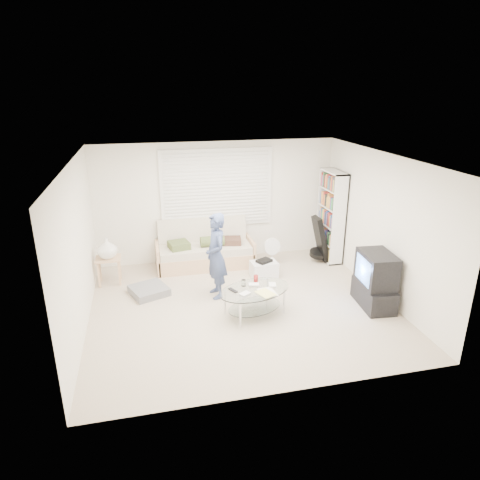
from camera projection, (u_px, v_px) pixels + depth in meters
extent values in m
plane|color=tan|center=(241.00, 306.00, 7.30)|extent=(5.00, 5.00, 0.00)
cube|color=white|center=(217.00, 202.00, 8.94)|extent=(5.00, 0.02, 2.50)
cube|color=white|center=(287.00, 302.00, 4.82)|extent=(5.00, 0.02, 2.50)
cube|color=white|center=(78.00, 250.00, 6.35)|extent=(0.02, 4.50, 2.50)
cube|color=white|center=(382.00, 226.00, 7.40)|extent=(0.02, 4.50, 2.50)
cube|color=white|center=(241.00, 159.00, 6.45)|extent=(5.00, 4.50, 0.02)
cube|color=white|center=(217.00, 188.00, 8.81)|extent=(2.32, 0.06, 1.62)
cube|color=black|center=(217.00, 188.00, 8.79)|extent=(2.20, 0.01, 1.50)
cube|color=silver|center=(217.00, 189.00, 8.77)|extent=(2.16, 0.04, 1.50)
cube|color=silver|center=(217.00, 188.00, 8.79)|extent=(2.32, 0.08, 1.62)
cube|color=tan|center=(205.00, 259.00, 8.85)|extent=(1.92, 0.77, 0.31)
cube|color=beige|center=(205.00, 249.00, 8.76)|extent=(1.85, 0.71, 0.15)
cube|color=beige|center=(202.00, 231.00, 8.96)|extent=(1.85, 0.21, 0.59)
cube|color=tan|center=(158.00, 258.00, 8.61)|extent=(0.06, 0.77, 0.54)
cube|color=tan|center=(250.00, 250.00, 9.02)|extent=(0.06, 0.77, 0.54)
cube|color=#444E29|center=(179.00, 245.00, 8.57)|extent=(0.46, 0.46, 0.13)
cylinder|color=#444E29|center=(212.00, 241.00, 8.67)|extent=(0.48, 0.21, 0.21)
cube|color=#462E23|center=(233.00, 241.00, 8.83)|extent=(0.40, 0.40, 0.12)
cube|color=slate|center=(149.00, 290.00, 7.70)|extent=(0.78, 0.78, 0.14)
cube|color=tan|center=(108.00, 259.00, 7.97)|extent=(0.46, 0.37, 0.04)
cube|color=tan|center=(99.00, 275.00, 7.89)|extent=(0.04, 0.04, 0.50)
cube|color=tan|center=(119.00, 273.00, 7.97)|extent=(0.04, 0.04, 0.50)
cube|color=tan|center=(100.00, 269.00, 8.14)|extent=(0.04, 0.04, 0.50)
cube|color=tan|center=(120.00, 267.00, 8.22)|extent=(0.04, 0.04, 0.50)
imported|color=white|center=(107.00, 248.00, 7.89)|extent=(0.37, 0.37, 0.39)
cube|color=white|center=(331.00, 216.00, 8.98)|extent=(0.30, 0.80, 1.91)
cube|color=black|center=(320.00, 239.00, 8.97)|extent=(0.35, 0.35, 0.97)
cylinder|color=black|center=(318.00, 253.00, 9.07)|extent=(0.35, 0.36, 0.18)
cylinder|color=white|center=(271.00, 264.00, 8.98)|extent=(0.24, 0.24, 0.03)
cylinder|color=white|center=(271.00, 257.00, 8.93)|extent=(0.03, 0.03, 0.30)
cylinder|color=white|center=(272.00, 246.00, 8.85)|extent=(0.36, 0.15, 0.36)
cylinder|color=white|center=(272.00, 246.00, 8.85)|extent=(0.10, 0.06, 0.09)
cube|color=white|center=(264.00, 269.00, 8.38)|extent=(0.52, 0.38, 0.30)
cube|color=black|center=(264.00, 261.00, 8.32)|extent=(0.34, 0.31, 0.05)
cube|color=black|center=(374.00, 295.00, 7.26)|extent=(0.54, 0.91, 0.39)
cube|color=black|center=(377.00, 269.00, 7.10)|extent=(0.55, 0.77, 0.56)
cube|color=#6AA7FF|center=(363.00, 270.00, 7.07)|extent=(0.07, 0.56, 0.43)
ellipsoid|color=silver|center=(255.00, 290.00, 6.89)|extent=(1.40, 1.12, 0.02)
ellipsoid|color=silver|center=(255.00, 307.00, 7.00)|extent=(1.07, 0.86, 0.01)
cylinder|color=silver|center=(240.00, 316.00, 6.57)|extent=(0.03, 0.03, 0.43)
cylinder|color=silver|center=(284.00, 302.00, 6.98)|extent=(0.03, 0.03, 0.43)
cylinder|color=silver|center=(225.00, 303.00, 6.96)|extent=(0.03, 0.03, 0.43)
cylinder|color=silver|center=(267.00, 291.00, 7.37)|extent=(0.03, 0.03, 0.43)
cube|color=white|center=(245.00, 294.00, 6.69)|extent=(0.20, 0.18, 0.04)
cube|color=white|center=(254.00, 285.00, 7.00)|extent=(0.19, 0.14, 0.04)
cube|color=white|center=(272.00, 285.00, 6.99)|extent=(0.14, 0.19, 0.04)
cylinder|color=silver|center=(244.00, 283.00, 6.99)|extent=(0.07, 0.07, 0.11)
cylinder|color=#B82C2E|center=(256.00, 279.00, 7.13)|extent=(0.07, 0.07, 0.12)
cube|color=black|center=(233.00, 290.00, 6.83)|extent=(0.13, 0.19, 0.02)
cube|color=white|center=(268.00, 292.00, 6.78)|extent=(0.28, 0.36, 0.01)
cube|color=#E3DD74|center=(265.00, 293.00, 6.73)|extent=(0.32, 0.36, 0.01)
imported|color=navy|center=(216.00, 256.00, 7.40)|extent=(0.43, 0.60, 1.53)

